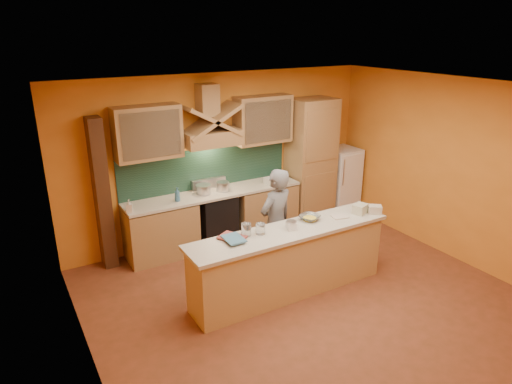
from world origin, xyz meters
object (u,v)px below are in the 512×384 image
fridge (340,181)px  mixing_bowl (310,218)px  person (276,223)px  kitchen_scale (291,226)px  stove (215,218)px

fridge → mixing_bowl: 2.75m
mixing_bowl → fridge: bearing=40.4°
person → kitchen_scale: bearing=65.3°
fridge → mixing_bowl: size_ratio=4.70×
fridge → person: size_ratio=0.80×
person → fridge: bearing=-163.8°
stove → kitchen_scale: kitchen_scale is taller
fridge → kitchen_scale: fridge is taller
fridge → person: bearing=-150.2°
stove → person: bearing=-76.6°
stove → kitchen_scale: (0.22, -1.90, 0.55)m
person → mixing_bowl: 0.53m
person → mixing_bowl: person is taller
kitchen_scale → stove: bearing=110.0°
stove → person: (0.33, -1.36, 0.36)m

